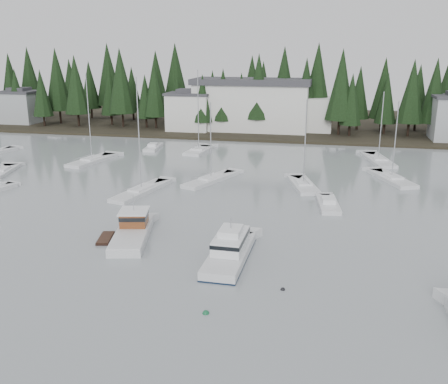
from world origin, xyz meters
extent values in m
plane|color=gray|center=(0.00, 0.00, 0.00)|extent=(260.00, 260.00, 0.00)
cube|color=black|center=(0.00, 97.00, 0.00)|extent=(240.00, 54.00, 1.00)
cube|color=silver|center=(-18.00, 79.00, 4.25)|extent=(9.00, 7.00, 7.50)
cube|color=#38383D|center=(-18.00, 79.00, 8.25)|extent=(9.54, 7.42, 0.50)
cube|color=#38383D|center=(-18.00, 79.00, 8.85)|extent=(4.95, 3.85, 0.80)
cube|color=#999EA0|center=(-60.00, 81.00, 4.00)|extent=(8.00, 7.00, 7.00)
cube|color=#38383D|center=(-60.00, 81.00, 7.75)|extent=(8.48, 7.42, 0.50)
cube|color=#38383D|center=(-60.00, 81.00, 8.35)|extent=(4.40, 3.85, 0.80)
cube|color=silver|center=(-5.00, 82.00, 5.50)|extent=(24.00, 10.00, 10.00)
cube|color=#38383D|center=(-5.00, 82.00, 10.80)|extent=(25.00, 11.00, 1.20)
cube|color=silver|center=(7.00, 84.00, 4.00)|extent=(10.00, 8.00, 7.00)
cube|color=silver|center=(-6.09, 16.90, 0.10)|extent=(4.98, 9.52, 1.31)
cube|color=silver|center=(-6.09, 16.90, 0.81)|extent=(4.88, 9.33, 0.12)
cube|color=#542610|center=(-6.49, 18.67, 1.51)|extent=(3.03, 3.21, 1.41)
cube|color=white|center=(-6.49, 18.67, 2.27)|extent=(3.40, 3.63, 0.12)
cube|color=black|center=(-6.49, 18.67, 1.80)|extent=(3.10, 3.27, 0.40)
cylinder|color=#A5A8AD|center=(-6.49, 18.67, 3.13)|extent=(0.08, 0.08, 1.61)
cube|color=black|center=(-8.55, 16.33, -0.05)|extent=(1.90, 3.42, 0.55)
cube|color=silver|center=(4.00, 14.29, 0.13)|extent=(3.13, 9.75, 1.41)
cube|color=black|center=(4.00, 14.29, 0.03)|extent=(3.16, 9.80, 0.19)
cube|color=white|center=(4.01, 14.78, 1.50)|extent=(2.53, 5.08, 1.28)
cube|color=black|center=(4.01, 14.78, 1.81)|extent=(2.59, 5.13, 0.35)
cube|color=white|center=(4.01, 14.78, 2.43)|extent=(1.83, 2.55, 0.57)
cylinder|color=#A5A8AD|center=(4.01, 14.78, 3.13)|extent=(0.10, 0.10, 0.97)
cube|color=silver|center=(20.59, 45.35, -0.03)|extent=(6.19, 10.18, 1.05)
cube|color=white|center=(20.59, 45.35, 0.62)|extent=(3.00, 3.82, 0.30)
cylinder|color=#A5A8AD|center=(20.59, 45.35, 5.68)|extent=(0.14, 0.14, 10.36)
cube|color=silver|center=(8.81, 39.36, -0.03)|extent=(4.99, 9.04, 1.05)
cube|color=white|center=(8.81, 39.36, 0.62)|extent=(2.60, 3.34, 0.30)
cylinder|color=#A5A8AD|center=(8.81, 39.36, 5.96)|extent=(0.14, 0.14, 10.93)
cube|color=silver|center=(-3.77, 39.60, -0.03)|extent=(6.23, 10.65, 1.05)
cube|color=white|center=(-3.77, 39.60, 0.62)|extent=(2.93, 3.95, 0.30)
cylinder|color=#A5A8AD|center=(-3.77, 39.60, 5.61)|extent=(0.14, 0.14, 10.23)
cube|color=silver|center=(-11.07, 32.30, -0.03)|extent=(4.66, 11.23, 1.05)
cube|color=white|center=(-11.07, 32.30, 0.62)|extent=(2.44, 4.00, 0.30)
cylinder|color=#A5A8AD|center=(-11.07, 32.30, 7.43)|extent=(0.14, 0.14, 13.86)
cube|color=silver|center=(-25.37, 47.39, -0.03)|extent=(4.70, 10.51, 1.05)
cube|color=white|center=(-25.37, 47.39, 0.62)|extent=(2.62, 3.76, 0.30)
cylinder|color=#A5A8AD|center=(-25.37, 47.39, 7.16)|extent=(0.14, 0.14, 13.32)
cube|color=silver|center=(-35.04, 37.64, -0.03)|extent=(4.82, 8.53, 1.05)
cube|color=white|center=(-35.04, 37.64, 0.62)|extent=(2.66, 3.16, 0.30)
cube|color=silver|center=(-10.60, 58.66, -0.03)|extent=(3.69, 8.51, 1.05)
cube|color=white|center=(-10.60, 58.66, 0.62)|extent=(2.33, 2.98, 0.30)
cylinder|color=#A5A8AD|center=(-10.60, 58.66, 7.30)|extent=(0.14, 0.14, 13.60)
cube|color=silver|center=(19.73, 57.39, -0.03)|extent=(5.16, 11.27, 1.05)
cube|color=white|center=(19.73, 57.39, 0.62)|extent=(2.78, 4.05, 0.30)
cylinder|color=#A5A8AD|center=(19.73, 57.39, 5.81)|extent=(0.14, 0.14, 10.61)
cube|color=silver|center=(12.16, 31.50, 0.05)|extent=(3.10, 7.16, 0.90)
cube|color=white|center=(12.16, 31.50, 0.75)|extent=(1.78, 2.40, 0.55)
cube|color=silver|center=(-19.46, 59.58, 0.05)|extent=(2.91, 6.70, 0.90)
cube|color=white|center=(-19.46, 59.58, 0.75)|extent=(1.72, 2.23, 0.55)
sphere|color=#145933|center=(4.24, 4.93, 0.00)|extent=(0.48, 0.48, 0.48)
sphere|color=black|center=(9.10, 9.58, 0.00)|extent=(0.37, 0.37, 0.37)
camera|label=1|loc=(11.95, -24.87, 17.66)|focal=40.00mm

